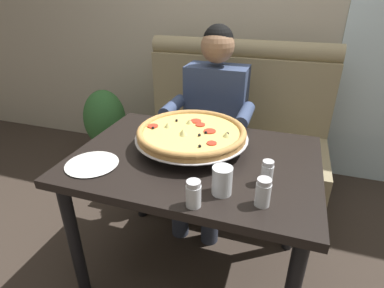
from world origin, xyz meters
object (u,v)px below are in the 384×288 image
at_px(booth_bench, 230,143).
at_px(drinking_glass, 222,182).
at_px(shaker_pepper_flakes, 267,174).
at_px(shaker_oregano, 263,194).
at_px(plate_near_left, 92,163).
at_px(patio_chair, 372,98).
at_px(shaker_parmesan, 193,195).
at_px(diner_main, 212,117).
at_px(dining_table, 195,174).
at_px(pizza, 192,133).
at_px(potted_plant, 106,125).

distance_m(booth_bench, drinking_glass, 1.21).
height_order(shaker_pepper_flakes, shaker_oregano, shaker_oregano).
bearing_deg(plate_near_left, shaker_oregano, -3.57).
distance_m(booth_bench, patio_chair, 1.60).
bearing_deg(shaker_parmesan, shaker_oregano, 19.58).
bearing_deg(diner_main, drinking_glass, -72.73).
xyz_separation_m(dining_table, pizza, (-0.04, 0.08, 0.18)).
bearing_deg(shaker_pepper_flakes, shaker_oregano, -89.77).
height_order(diner_main, shaker_oregano, diner_main).
bearing_deg(booth_bench, patio_chair, 44.49).
relative_size(shaker_pepper_flakes, potted_plant, 0.15).
bearing_deg(diner_main, potted_plant, 163.85).
height_order(shaker_oregano, potted_plant, shaker_oregano).
bearing_deg(dining_table, shaker_oregano, -37.93).
bearing_deg(booth_bench, drinking_glass, -80.48).
height_order(pizza, drinking_glass, same).
xyz_separation_m(booth_bench, diner_main, (-0.08, -0.27, 0.31)).
relative_size(diner_main, patio_chair, 1.48).
bearing_deg(potted_plant, patio_chair, 25.66).
height_order(dining_table, plate_near_left, plate_near_left).
xyz_separation_m(shaker_oregano, patio_chair, (0.79, 2.27, -0.27)).
height_order(diner_main, shaker_parmesan, diner_main).
distance_m(drinking_glass, potted_plant, 1.80).
xyz_separation_m(shaker_parmesan, patio_chair, (1.03, 2.35, -0.27)).
bearing_deg(diner_main, shaker_parmesan, -79.05).
height_order(shaker_parmesan, potted_plant, shaker_parmesan).
relative_size(diner_main, drinking_glass, 11.14).
bearing_deg(potted_plant, drinking_glass, -41.55).
xyz_separation_m(diner_main, plate_near_left, (-0.34, -0.83, 0.05)).
height_order(booth_bench, shaker_parmesan, booth_bench).
bearing_deg(plate_near_left, diner_main, 67.86).
height_order(shaker_pepper_flakes, shaker_parmesan, shaker_parmesan).
bearing_deg(shaker_parmesan, drinking_glass, 53.56).
distance_m(pizza, shaker_parmesan, 0.46).
bearing_deg(potted_plant, dining_table, -39.20).
distance_m(shaker_pepper_flakes, potted_plant, 1.84).
bearing_deg(plate_near_left, booth_bench, 69.22).
height_order(dining_table, diner_main, diner_main).
bearing_deg(pizza, shaker_pepper_flakes, -27.56).
relative_size(shaker_oregano, drinking_glass, 0.97).
height_order(dining_table, shaker_pepper_flakes, shaker_pepper_flakes).
distance_m(pizza, plate_near_left, 0.49).
bearing_deg(potted_plant, diner_main, -16.15).
height_order(drinking_glass, patio_chair, drinking_glass).
xyz_separation_m(shaker_pepper_flakes, plate_near_left, (-0.76, -0.10, -0.03)).
xyz_separation_m(dining_table, plate_near_left, (-0.42, -0.22, 0.11)).
bearing_deg(plate_near_left, shaker_pepper_flakes, 7.36).
relative_size(booth_bench, shaker_parmesan, 13.27).
relative_size(shaker_pepper_flakes, plate_near_left, 0.43).
bearing_deg(shaker_parmesan, diner_main, 100.95).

